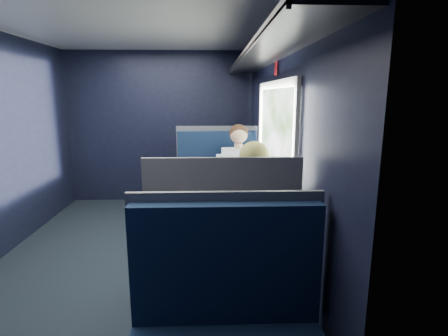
{
  "coord_description": "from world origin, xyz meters",
  "views": [
    {
      "loc": [
        0.78,
        -3.34,
        1.66
      ],
      "look_at": [
        0.9,
        0.0,
        0.95
      ],
      "focal_mm": 28.0,
      "sensor_mm": 36.0,
      "label": 1
    }
  ],
  "objects_px": {
    "table": "(237,196)",
    "cup": "(261,174)",
    "seat_bay_far": "(222,260)",
    "bottle_small": "(264,174)",
    "man": "(239,175)",
    "seat_bay_near": "(216,195)",
    "woman": "(252,213)",
    "seat_row_front": "(216,178)",
    "laptop": "(266,183)"
  },
  "relations": [
    {
      "from": "table",
      "to": "cup",
      "type": "relative_size",
      "value": 10.13
    },
    {
      "from": "seat_bay_far",
      "to": "bottle_small",
      "type": "relative_size",
      "value": 5.62
    },
    {
      "from": "table",
      "to": "man",
      "type": "xyz_separation_m",
      "value": [
        0.07,
        0.7,
        0.06
      ]
    },
    {
      "from": "seat_bay_near",
      "to": "man",
      "type": "distance_m",
      "value": 0.43
    },
    {
      "from": "seat_bay_near",
      "to": "woman",
      "type": "height_order",
      "value": "woman"
    },
    {
      "from": "table",
      "to": "seat_row_front",
      "type": "bearing_deg",
      "value": 95.8
    },
    {
      "from": "seat_row_front",
      "to": "laptop",
      "type": "height_order",
      "value": "seat_row_front"
    },
    {
      "from": "table",
      "to": "cup",
      "type": "xyz_separation_m",
      "value": [
        0.3,
        0.44,
        0.13
      ]
    },
    {
      "from": "man",
      "to": "woman",
      "type": "bearing_deg",
      "value": -90.0
    },
    {
      "from": "seat_bay_far",
      "to": "laptop",
      "type": "relative_size",
      "value": 3.26
    },
    {
      "from": "woman",
      "to": "cup",
      "type": "distance_m",
      "value": 1.17
    },
    {
      "from": "seat_row_front",
      "to": "man",
      "type": "xyz_separation_m",
      "value": [
        0.25,
        -1.1,
        0.31
      ]
    },
    {
      "from": "seat_row_front",
      "to": "woman",
      "type": "relative_size",
      "value": 0.88
    },
    {
      "from": "woman",
      "to": "seat_bay_near",
      "type": "bearing_deg",
      "value": 99.49
    },
    {
      "from": "woman",
      "to": "bottle_small",
      "type": "relative_size",
      "value": 5.9
    },
    {
      "from": "seat_bay_near",
      "to": "man",
      "type": "xyz_separation_m",
      "value": [
        0.26,
        -0.17,
        0.3
      ]
    },
    {
      "from": "man",
      "to": "table",
      "type": "bearing_deg",
      "value": -95.52
    },
    {
      "from": "seat_bay_near",
      "to": "seat_bay_far",
      "type": "xyz_separation_m",
      "value": [
        0.01,
        -1.74,
        -0.01
      ]
    },
    {
      "from": "woman",
      "to": "table",
      "type": "bearing_deg",
      "value": 95.45
    },
    {
      "from": "seat_bay_far",
      "to": "seat_row_front",
      "type": "bearing_deg",
      "value": 90.0
    },
    {
      "from": "seat_row_front",
      "to": "seat_bay_near",
      "type": "bearing_deg",
      "value": -90.84
    },
    {
      "from": "woman",
      "to": "bottle_small",
      "type": "height_order",
      "value": "woman"
    },
    {
      "from": "seat_bay_near",
      "to": "laptop",
      "type": "height_order",
      "value": "seat_bay_near"
    },
    {
      "from": "table",
      "to": "seat_row_front",
      "type": "distance_m",
      "value": 1.82
    },
    {
      "from": "table",
      "to": "seat_bay_far",
      "type": "height_order",
      "value": "seat_bay_far"
    },
    {
      "from": "man",
      "to": "woman",
      "type": "distance_m",
      "value": 1.41
    },
    {
      "from": "seat_bay_near",
      "to": "cup",
      "type": "bearing_deg",
      "value": -41.05
    },
    {
      "from": "table",
      "to": "woman",
      "type": "xyz_separation_m",
      "value": [
        0.07,
        -0.71,
        0.06
      ]
    },
    {
      "from": "table",
      "to": "bottle_small",
      "type": "relative_size",
      "value": 4.46
    },
    {
      "from": "seat_bay_near",
      "to": "woman",
      "type": "relative_size",
      "value": 0.95
    },
    {
      "from": "man",
      "to": "cup",
      "type": "xyz_separation_m",
      "value": [
        0.23,
        -0.26,
        0.07
      ]
    },
    {
      "from": "cup",
      "to": "man",
      "type": "bearing_deg",
      "value": 131.64
    },
    {
      "from": "bottle_small",
      "to": "table",
      "type": "bearing_deg",
      "value": -145.21
    },
    {
      "from": "cup",
      "to": "seat_bay_near",
      "type": "bearing_deg",
      "value": 138.95
    },
    {
      "from": "seat_bay_far",
      "to": "cup",
      "type": "xyz_separation_m",
      "value": [
        0.48,
        1.31,
        0.38
      ]
    },
    {
      "from": "laptop",
      "to": "man",
      "type": "bearing_deg",
      "value": 106.33
    },
    {
      "from": "man",
      "to": "bottle_small",
      "type": "xyz_separation_m",
      "value": [
        0.23,
        -0.49,
        0.12
      ]
    },
    {
      "from": "seat_bay_near",
      "to": "man",
      "type": "height_order",
      "value": "man"
    },
    {
      "from": "seat_bay_near",
      "to": "seat_bay_far",
      "type": "relative_size",
      "value": 1.0
    },
    {
      "from": "laptop",
      "to": "bottle_small",
      "type": "relative_size",
      "value": 1.72
    },
    {
      "from": "cup",
      "to": "seat_row_front",
      "type": "bearing_deg",
      "value": 109.49
    },
    {
      "from": "table",
      "to": "laptop",
      "type": "xyz_separation_m",
      "value": [
        0.28,
        -0.04,
        0.14
      ]
    },
    {
      "from": "woman",
      "to": "seat_bay_far",
      "type": "bearing_deg",
      "value": -146.18
    },
    {
      "from": "woman",
      "to": "laptop",
      "type": "relative_size",
      "value": 3.42
    },
    {
      "from": "seat_bay_near",
      "to": "cup",
      "type": "relative_size",
      "value": 12.77
    },
    {
      "from": "laptop",
      "to": "cup",
      "type": "height_order",
      "value": "laptop"
    },
    {
      "from": "bottle_small",
      "to": "seat_bay_near",
      "type": "bearing_deg",
      "value": 126.66
    },
    {
      "from": "bottle_small",
      "to": "cup",
      "type": "relative_size",
      "value": 2.27
    },
    {
      "from": "seat_bay_far",
      "to": "cup",
      "type": "height_order",
      "value": "seat_bay_far"
    },
    {
      "from": "seat_row_front",
      "to": "bottle_small",
      "type": "xyz_separation_m",
      "value": [
        0.48,
        -1.59,
        0.43
      ]
    }
  ]
}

